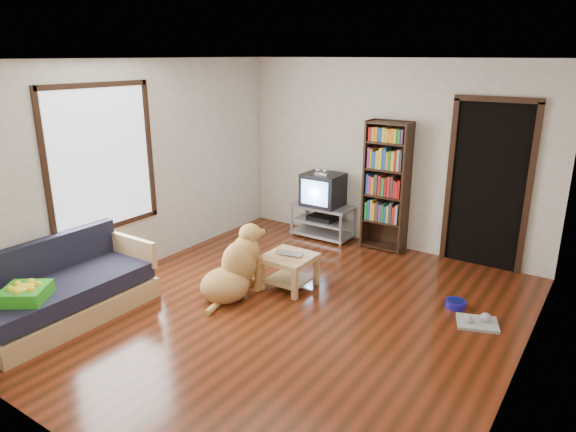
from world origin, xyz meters
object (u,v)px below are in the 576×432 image
Objects in this scene: grey_rag at (477,323)px; crt_tv at (324,189)px; tv_stand at (322,220)px; dog at (235,270)px; dog_bowl at (456,304)px; bookshelf at (387,179)px; green_cushion at (25,294)px; laptop at (288,255)px; coffee_table at (289,265)px; sofa at (65,294)px.

grey_rag is 3.10m from crt_tv.
tv_stand is 2.26m from dog.
bookshelf reaches higher than dog_bowl.
dog reaches higher than green_cushion.
dog is at bearing -85.70° from crt_tv.
laptop is 0.61× the size of coffee_table.
coffee_table is (0.56, -1.73, 0.01)m from tv_stand.
dog is at bearing 50.35° from sofa.
sofa is at bearing -140.15° from laptop.
dog_bowl is 0.12× the size of sofa.
dog_bowl is 2.47m from dog.
laptop is at bearing 23.72° from green_cushion.
dog_bowl is 0.40× the size of coffee_table.
tv_stand is at bearing 43.10° from green_cushion.
green_cushion is 1.16× the size of laptop.
green_cushion is 4.21m from crt_tv.
dog is at bearing -139.30° from laptop.
crt_tv reaches higher than tv_stand.
green_cushion is at bearing -131.89° from laptop.
sofa is at bearing -143.28° from dog_bowl.
tv_stand is 0.50× the size of bookshelf.
grey_rag is at bearing -41.05° from bookshelf.
sofa reaches higher than coffee_table.
grey_rag is 0.73× the size of coffee_table.
bookshelf is 4.26m from sofa.
crt_tv reaches higher than sofa.
tv_stand is at bearing 74.98° from sofa.
grey_rag is 0.44× the size of tv_stand.
sofa is (-3.63, -2.24, 0.25)m from grey_rag.
dog_bowl is 4.16m from sofa.
sofa is at bearing -148.38° from grey_rag.
sofa is (-0.97, -3.63, -0.01)m from tv_stand.
crt_tv is (0.85, 4.12, 0.26)m from green_cushion.
dog_bowl is 1.91m from coffee_table.
sofa is (-0.12, 0.47, -0.22)m from green_cushion.
bookshelf is (-1.71, 1.49, 0.99)m from grey_rag.
tv_stand is at bearing -174.37° from bookshelf.
green_cushion is 0.53m from sofa.
crt_tv is (0.00, 0.02, 0.47)m from tv_stand.
tv_stand reaches higher than grey_rag.
green_cushion is 4.59m from bookshelf.
sofa is at bearing -129.65° from dog.
laptop reaches higher than grey_rag.
green_cushion reaches higher than dog_bowl.
coffee_table reaches higher than dog_bowl.
grey_rag is 2.47m from bookshelf.
laptop is 0.14m from coffee_table.
dog_bowl is at bearing -25.88° from tv_stand.
dog is at bearing -161.03° from grey_rag.
sofa is 3.27× the size of coffee_table.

